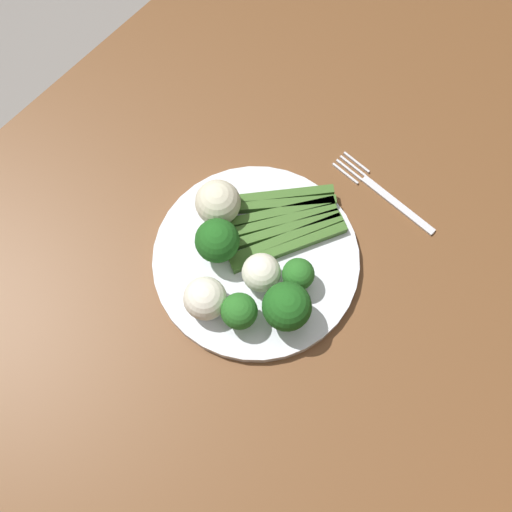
{
  "coord_description": "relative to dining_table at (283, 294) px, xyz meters",
  "views": [
    {
      "loc": [
        -0.24,
        -0.15,
        1.51
      ],
      "look_at": [
        -0.02,
        0.04,
        0.77
      ],
      "focal_mm": 44.31,
      "sensor_mm": 36.0,
      "label": 1
    }
  ],
  "objects": [
    {
      "name": "cauliflower_back_right",
      "position": [
        -0.03,
        0.01,
        0.14
      ],
      "size": [
        0.05,
        0.05,
        0.05
      ],
      "primitive_type": "sphere",
      "color": "white",
      "rests_on": "plate"
    },
    {
      "name": "broccoli_front",
      "position": [
        -0.01,
        -0.02,
        0.14
      ],
      "size": [
        0.04,
        0.04,
        0.05
      ],
      "color": "#568E33",
      "rests_on": "plate"
    },
    {
      "name": "fork",
      "position": [
        0.17,
        -0.03,
        0.1
      ],
      "size": [
        0.03,
        0.17,
        0.0
      ],
      "rotation": [
        0.0,
        0.0,
        1.53
      ],
      "color": "silver",
      "rests_on": "dining_table"
    },
    {
      "name": "asparagus_bundle",
      "position": [
        0.04,
        0.04,
        0.12
      ],
      "size": [
        0.18,
        0.16,
        0.01
      ],
      "rotation": [
        0.0,
        0.0,
        2.54
      ],
      "color": "#3D6626",
      "rests_on": "plate"
    },
    {
      "name": "broccoli_near_center",
      "position": [
        -0.04,
        0.08,
        0.15
      ],
      "size": [
        0.06,
        0.06,
        0.07
      ],
      "color": "#4C7F2B",
      "rests_on": "plate"
    },
    {
      "name": "cauliflower_front_left",
      "position": [
        -0.1,
        0.04,
        0.14
      ],
      "size": [
        0.05,
        0.05,
        0.05
      ],
      "primitive_type": "sphere",
      "color": "white",
      "rests_on": "plate"
    },
    {
      "name": "ground_plane",
      "position": [
        0.0,
        0.0,
        -0.65
      ],
      "size": [
        6.0,
        6.0,
        0.02
      ],
      "primitive_type": "cube",
      "color": "gray"
    },
    {
      "name": "broccoli_back",
      "position": [
        -0.05,
        -0.04,
        0.16
      ],
      "size": [
        0.06,
        0.06,
        0.07
      ],
      "color": "#4C7F2B",
      "rests_on": "plate"
    },
    {
      "name": "broccoli_outer_edge",
      "position": [
        -0.09,
        -0.0,
        0.15
      ],
      "size": [
        0.04,
        0.04,
        0.05
      ],
      "color": "#568E33",
      "rests_on": "plate"
    },
    {
      "name": "plate",
      "position": [
        -0.02,
        0.04,
        0.11
      ],
      "size": [
        0.27,
        0.27,
        0.01
      ],
      "primitive_type": "cylinder",
      "color": "white",
      "rests_on": "dining_table"
    },
    {
      "name": "dining_table",
      "position": [
        0.0,
        0.0,
        0.0
      ],
      "size": [
        1.4,
        0.89,
        0.75
      ],
      "color": "brown",
      "rests_on": "ground_plane"
    },
    {
      "name": "cauliflower_edge",
      "position": [
        -0.0,
        0.12,
        0.15
      ],
      "size": [
        0.06,
        0.06,
        0.06
      ],
      "primitive_type": "sphere",
      "color": "beige",
      "rests_on": "plate"
    }
  ]
}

